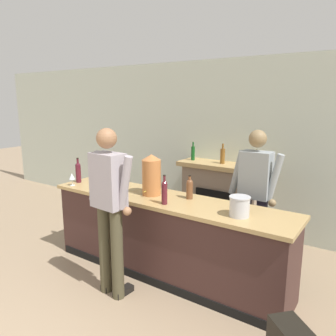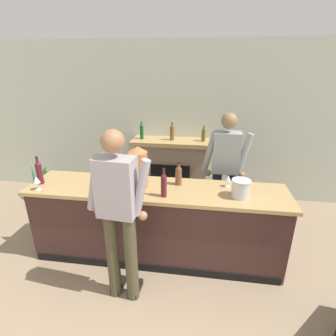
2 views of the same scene
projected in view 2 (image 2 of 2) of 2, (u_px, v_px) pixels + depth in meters
name	position (u px, v px, depth m)	size (l,w,h in m)	color
wall_back_panel	(179.00, 123.00, 4.69)	(12.00, 0.07, 2.75)	silver
bar_counter	(156.00, 223.00, 3.29)	(3.11, 0.69, 0.98)	#3D2421
fireplace_stone	(172.00, 169.00, 4.75)	(1.39, 0.52, 1.44)	gray
potted_plant_corner	(44.00, 185.00, 4.80)	(0.45, 0.46, 0.70)	#9F5D41
person_customer	(119.00, 213.00, 2.50)	(0.66, 0.33, 1.84)	#47422C
person_bartender	(225.00, 170.00, 3.63)	(0.66, 0.31, 1.78)	#221F32
copper_dispenser	(138.00, 167.00, 3.07)	(0.23, 0.27, 0.50)	#C2753E
ice_bucket_steel	(241.00, 189.00, 2.87)	(0.21, 0.21, 0.20)	silver
wine_bottle_merlot_tall	(179.00, 175.00, 3.16)	(0.08, 0.08, 0.28)	brown
wine_bottle_cabernet_heavy	(164.00, 184.00, 2.87)	(0.07, 0.07, 0.33)	#551B25
wine_bottle_rose_blush	(39.00, 172.00, 3.18)	(0.07, 0.07, 0.35)	#4F1723
wine_glass_mid_counter	(228.00, 178.00, 3.12)	(0.07, 0.07, 0.15)	silver
wine_glass_near_bucket	(36.00, 180.00, 3.03)	(0.08, 0.08, 0.17)	silver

